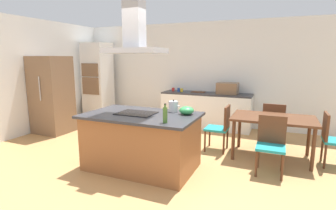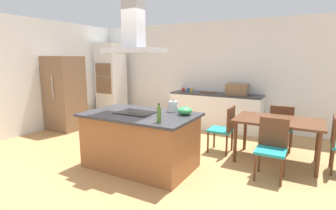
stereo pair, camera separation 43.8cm
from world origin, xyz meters
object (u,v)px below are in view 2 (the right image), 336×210
Objects in this scene: countertop_microwave at (237,89)px; refrigerator at (65,93)px; mixing_bowl at (185,111)px; chair_facing_island at (272,144)px; chair_facing_back_wall at (282,125)px; dining_table at (278,124)px; range_hood at (134,37)px; cooktop at (135,112)px; coffee_mug_blue at (189,90)px; chair_at_left_end at (225,127)px; coffee_mug_yellow at (191,90)px; olive_oil_bottle at (159,115)px; coffee_mug_red at (183,90)px; wall_oven_stack at (111,81)px; tea_kettle at (173,106)px; cutting_board at (208,92)px.

countertop_microwave is 0.27× the size of refrigerator.
mixing_bowl is 1.39m from chair_facing_island.
mixing_bowl reaches higher than chair_facing_back_wall.
dining_table is 1.56× the size of range_hood.
chair_facing_island is at bearing 16.93° from mixing_bowl.
coffee_mug_blue is at bearing 97.30° from cooktop.
chair_facing_back_wall is (1.11, -0.91, -0.53)m from countertop_microwave.
refrigerator is 5.02m from chair_facing_back_wall.
chair_facing_island is (2.03, 0.64, -0.40)m from cooktop.
chair_at_left_end is 0.99× the size of range_hood.
mixing_bowl is 2.80m from coffee_mug_yellow.
olive_oil_bottle is 1.76m from chair_facing_island.
coffee_mug_red is at bearing 159.89° from chair_facing_back_wall.
chair_facing_back_wall is (4.84, -0.68, -0.59)m from wall_oven_stack.
countertop_microwave is at bearing 80.47° from tea_kettle.
refrigerator reaches higher than countertop_microwave.
coffee_mug_blue is 2.89m from dining_table.
dining_table is at bearing 31.24° from tea_kettle.
tea_kettle is 2.31× the size of coffee_mug_yellow.
cooktop is at bearing -142.84° from tea_kettle.
countertop_microwave is at bearing 97.04° from chair_at_left_end.
dining_table is at bearing -54.85° from countertop_microwave.
coffee_mug_yellow is 3.20m from refrigerator.
range_hood reaches higher than coffee_mug_red.
refrigerator is at bearing -147.82° from cutting_board.
coffee_mug_red and coffee_mug_blue have the same top height.
countertop_microwave reaches higher than dining_table.
wall_oven_stack is at bearing 146.22° from mixing_bowl.
coffee_mug_red is at bearing 175.22° from coffee_mug_blue.
mixing_bowl is 1.67m from dining_table.
cutting_board is (-0.51, 3.31, -0.11)m from olive_oil_bottle.
chair_facing_back_wall is 1.00× the size of chair_at_left_end.
chair_at_left_end is (0.62, 0.93, -0.48)m from tea_kettle.
refrigerator is 2.02× the size of range_hood.
coffee_mug_yellow is at bearing -21.97° from coffee_mug_blue.
olive_oil_bottle is 3.50m from coffee_mug_red.
range_hood is at bearing -161.58° from mixing_bowl.
coffee_mug_red reaches higher than cooktop.
cooktop is at bearing -43.27° from wall_oven_stack.
countertop_microwave is (0.24, 3.26, 0.03)m from olive_oil_bottle.
coffee_mug_blue is at bearing 5.74° from wall_oven_stack.
olive_oil_bottle is 2.99× the size of coffee_mug_yellow.
coffee_mug_yellow is (-1.19, -0.03, -0.09)m from countertop_microwave.
coffee_mug_yellow is at bearing -169.72° from cutting_board.
olive_oil_bottle reaches higher than chair_at_left_end.
countertop_microwave is 1.19m from coffee_mug_yellow.
wall_oven_stack is 5.04m from dining_table.
coffee_mug_red is at bearing 112.11° from tea_kettle.
coffee_mug_blue is at bearing -175.87° from cutting_board.
range_hood is (-0.67, 0.38, 1.09)m from olive_oil_bottle.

